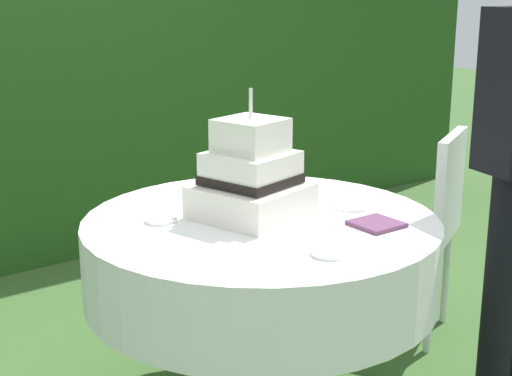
# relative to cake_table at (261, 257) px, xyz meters

# --- Properties ---
(foliage_hedge) EXTENTS (6.61, 0.45, 2.74)m
(foliage_hedge) POSITION_rel_cake_table_xyz_m (0.00, 2.09, 0.76)
(foliage_hedge) COLOR #234C19
(foliage_hedge) RESTS_ON ground_plane
(cake_table) EXTENTS (1.16, 1.16, 0.74)m
(cake_table) POSITION_rel_cake_table_xyz_m (0.00, 0.00, 0.00)
(cake_table) COLOR #4C4C51
(cake_table) RESTS_ON ground_plane
(wedding_cake) EXTENTS (0.38, 0.38, 0.42)m
(wedding_cake) POSITION_rel_cake_table_xyz_m (-0.01, 0.04, 0.26)
(wedding_cake) COLOR white
(wedding_cake) RESTS_ON cake_table
(serving_plate_near) EXTENTS (0.11, 0.11, 0.01)m
(serving_plate_near) POSITION_rel_cake_table_xyz_m (-0.05, -0.39, 0.14)
(serving_plate_near) COLOR white
(serving_plate_near) RESTS_ON cake_table
(serving_plate_far) EXTENTS (0.14, 0.14, 0.01)m
(serving_plate_far) POSITION_rel_cake_table_xyz_m (0.33, -0.08, 0.14)
(serving_plate_far) COLOR white
(serving_plate_far) RESTS_ON cake_table
(serving_plate_left) EXTENTS (0.10, 0.10, 0.01)m
(serving_plate_left) POSITION_rel_cake_table_xyz_m (-0.28, 0.17, 0.14)
(serving_plate_left) COLOR white
(serving_plate_left) RESTS_ON cake_table
(serving_plate_right) EXTENTS (0.15, 0.15, 0.01)m
(serving_plate_right) POSITION_rel_cake_table_xyz_m (0.31, 0.20, 0.14)
(serving_plate_right) COLOR white
(serving_plate_right) RESTS_ON cake_table
(napkin_stack) EXTENTS (0.14, 0.14, 0.01)m
(napkin_stack) POSITION_rel_cake_table_xyz_m (0.24, -0.28, 0.14)
(napkin_stack) COLOR #603856
(napkin_stack) RESTS_ON cake_table
(garden_chair) EXTENTS (0.54, 0.54, 0.89)m
(garden_chair) POSITION_rel_cake_table_xyz_m (0.96, 0.13, -0.06)
(garden_chair) COLOR white
(garden_chair) RESTS_ON ground_plane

